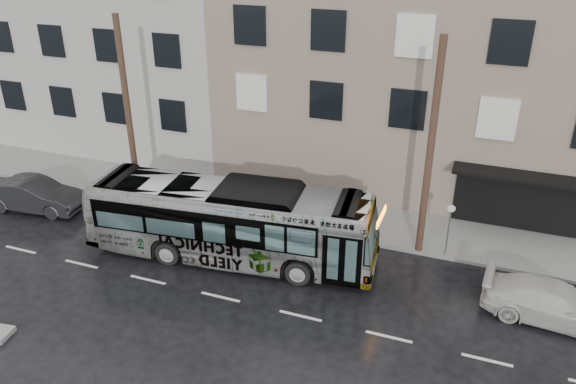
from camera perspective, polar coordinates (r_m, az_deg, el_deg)
name	(u,v)px	position (r m, az deg, el deg)	size (l,w,h in m)	color
ground	(248,263)	(23.51, -4.11, -7.19)	(120.00, 120.00, 0.00)	black
sidewalk	(289,210)	(27.37, 0.10, -1.81)	(90.00, 3.60, 0.15)	gray
building_taupe	(428,72)	(31.55, 13.99, 11.79)	(20.00, 12.00, 11.00)	gray
building_grey	(85,0)	(41.79, -19.92, 17.90)	(26.00, 15.00, 16.00)	#A19F98
utility_pole_front	(430,151)	(22.70, 14.24, 4.02)	(0.30, 0.30, 9.00)	#513628
utility_pole_rear	(128,112)	(27.68, -15.95, 7.78)	(0.30, 0.30, 9.00)	#513628
sign_post	(448,229)	(24.03, 15.98, -3.68)	(0.06, 0.06, 2.40)	slate
bus	(230,222)	(23.13, -5.87, -3.00)	(2.82, 12.05, 3.36)	#B2B2B2
white_sedan	(554,303)	(22.15, 25.38, -10.14)	(1.96, 4.83, 1.40)	beige
dark_sedan	(35,195)	(29.85, -24.34, -0.28)	(1.67, 4.79, 1.58)	black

